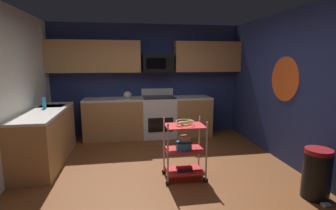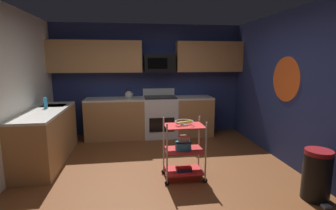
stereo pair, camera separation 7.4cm
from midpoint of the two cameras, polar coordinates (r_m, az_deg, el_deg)
The scene contains 16 objects.
floor at distance 4.12m, azimuth -1.13°, elevation -15.78°, with size 4.40×4.80×0.04m, color brown.
wall_back at distance 6.14m, azimuth -3.98°, elevation 5.59°, with size 4.52×0.06×2.60m, color navy.
wall_right at distance 4.58m, azimuth 27.76°, elevation 2.95°, with size 0.06×4.80×2.60m, color navy.
wall_flower_decal at distance 4.82m, azimuth 25.27°, elevation 5.24°, with size 0.77×0.77×0.00m, color #E5591E.
counter_run at distance 5.46m, azimuth -11.18°, elevation -4.04°, with size 3.66×2.48×0.92m.
oven_range at distance 5.97m, azimuth -1.41°, elevation -2.51°, with size 0.76×0.65×1.10m.
upper_cabinets at distance 5.93m, azimuth -4.42°, elevation 10.75°, with size 4.40×0.33×0.70m.
microwave at distance 5.93m, azimuth -1.59°, elevation 9.32°, with size 0.70×0.39×0.40m.
rolling_cart at distance 3.86m, azimuth 4.14°, elevation -9.98°, with size 0.63×0.41×0.91m.
fruit_bowl at distance 3.74m, azimuth 4.22°, elevation -3.87°, with size 0.27×0.27×0.07m.
mixing_bowl_large at distance 3.84m, azimuth 4.00°, elevation -9.06°, with size 0.25×0.25×0.11m.
mixing_bowl_small at distance 3.83m, azimuth 4.13°, elevation -7.53°, with size 0.18×0.18×0.08m.
book_stack at distance 3.97m, azimuth 4.09°, elevation -14.01°, with size 0.23×0.18×0.06m.
kettle at distance 5.83m, azimuth -8.41°, elevation 2.27°, with size 0.21×0.18×0.26m.
dish_soap_bottle at distance 5.03m, azimuth -25.37°, elevation 0.45°, with size 0.06×0.06×0.20m, color #2D8CBF.
trash_can at distance 3.88m, azimuth 30.85°, elevation -13.30°, with size 0.34×0.42×0.66m.
Camera 2 is at (-0.41, -3.68, 1.77)m, focal length 27.19 mm.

